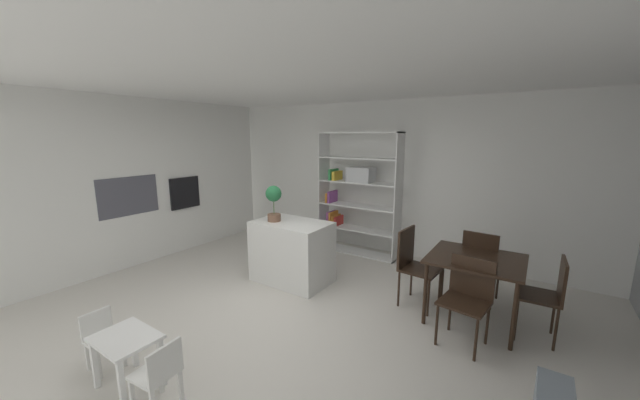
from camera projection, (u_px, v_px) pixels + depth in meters
name	position (u px, v px, depth m)	size (l,w,h in m)	color
ground_plane	(272.00, 316.00, 3.97)	(10.17, 10.17, 0.00)	beige
ceiling_slab	(265.00, 73.00, 3.45)	(7.38, 5.94, 0.06)	white
back_partition	(378.00, 177.00, 6.12)	(7.38, 0.06, 2.73)	white
tall_cabinet_run_left	(120.00, 182.00, 5.50)	(0.67, 5.36, 2.73)	white
cabinet_niche_splashback	(129.00, 196.00, 5.31)	(0.01, 0.94, 0.62)	#4C4C56
built_in_oven	(185.00, 193.00, 6.13)	(0.06, 0.58, 0.57)	black
kitchen_island	(292.00, 252.00, 4.87)	(1.09, 0.70, 0.89)	white
potted_plant_on_island	(274.00, 199.00, 4.79)	(0.23, 0.23, 0.52)	brown
open_bookshelf	(356.00, 191.00, 5.96)	(1.50, 0.36, 2.18)	white
child_table	(126.00, 347.00, 2.79)	(0.53, 0.41, 0.47)	white
child_chair_left	(101.00, 337.00, 3.06)	(0.26, 0.26, 0.53)	white
child_chair_right	(159.00, 373.00, 2.55)	(0.32, 0.32, 0.58)	white
dining_table	(476.00, 264.00, 3.78)	(0.99, 0.90, 0.76)	black
dining_chair_island_side	(413.00, 260.00, 4.19)	(0.48, 0.48, 0.97)	black
dining_chair_window_side	(549.00, 291.00, 3.42)	(0.42, 0.42, 0.90)	black
dining_chair_near	(468.00, 293.00, 3.41)	(0.50, 0.47, 0.89)	black
dining_chair_far	(480.00, 261.00, 4.19)	(0.44, 0.46, 0.96)	black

